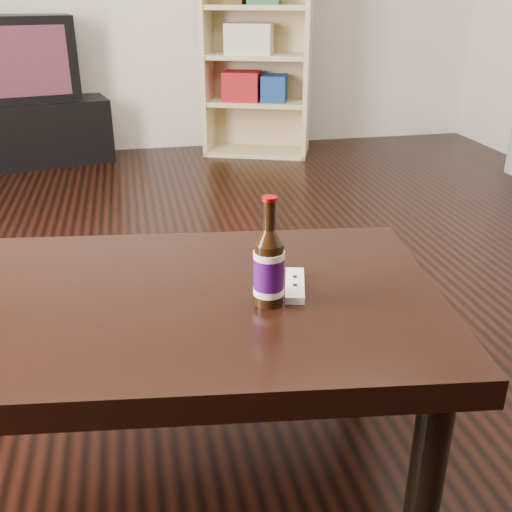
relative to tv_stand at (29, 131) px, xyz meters
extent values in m
cube|color=black|center=(1.07, -2.78, -0.23)|extent=(5.00, 6.00, 0.01)
cube|color=black|center=(0.00, 0.00, 0.00)|extent=(1.21, 0.79, 0.45)
cube|color=black|center=(0.00, 0.00, 0.51)|extent=(0.84, 0.62, 0.56)
cube|color=#8F2000|center=(0.05, -0.23, 0.51)|extent=(0.61, 0.14, 0.45)
cube|color=tan|center=(1.33, 0.01, 0.50)|extent=(0.16, 0.34, 1.44)
cube|color=tan|center=(2.03, -0.25, 0.50)|extent=(0.16, 0.34, 1.44)
cube|color=tan|center=(1.68, -0.12, -0.21)|extent=(0.85, 0.60, 0.03)
cube|color=tan|center=(1.74, 0.03, 0.50)|extent=(0.74, 0.30, 1.44)
cube|color=tan|center=(1.68, -0.12, 0.17)|extent=(0.78, 0.55, 0.03)
cube|color=tan|center=(1.68, -0.12, 0.50)|extent=(0.78, 0.55, 0.03)
cube|color=tan|center=(1.68, -0.12, 0.83)|extent=(0.78, 0.55, 0.03)
cube|color=maroon|center=(1.57, -0.10, 0.29)|extent=(0.33, 0.30, 0.21)
cube|color=navy|center=(1.80, -0.19, 0.28)|extent=(0.24, 0.27, 0.19)
cube|color=beige|center=(1.62, -0.12, 0.62)|extent=(0.39, 0.32, 0.21)
cube|color=black|center=(0.76, -3.32, 0.25)|extent=(1.44, 0.96, 0.07)
cylinder|color=black|center=(1.30, -3.70, 0.00)|extent=(0.09, 0.09, 0.44)
cylinder|color=black|center=(1.38, -3.09, 0.00)|extent=(0.09, 0.09, 0.44)
cylinder|color=black|center=(1.01, -3.41, 0.36)|extent=(0.09, 0.09, 0.15)
cylinder|color=#310645|center=(1.01, -3.41, 0.36)|extent=(0.09, 0.09, 0.09)
cylinder|color=beige|center=(1.01, -3.41, 0.41)|extent=(0.09, 0.09, 0.02)
cylinder|color=beige|center=(1.01, -3.41, 0.32)|extent=(0.09, 0.09, 0.02)
cone|color=black|center=(1.01, -3.41, 0.45)|extent=(0.09, 0.09, 0.03)
cylinder|color=black|center=(1.01, -3.41, 0.50)|extent=(0.03, 0.03, 0.07)
cylinder|color=#930B08|center=(1.01, -3.41, 0.54)|extent=(0.04, 0.04, 0.01)
cube|color=silver|center=(1.09, -3.35, 0.29)|extent=(0.09, 0.17, 0.02)
cylinder|color=black|center=(1.09, -3.33, 0.30)|extent=(0.01, 0.01, 0.00)
cylinder|color=black|center=(1.08, -3.37, 0.30)|extent=(0.01, 0.01, 0.00)
camera|label=1|loc=(0.72, -4.61, 0.95)|focal=42.00mm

